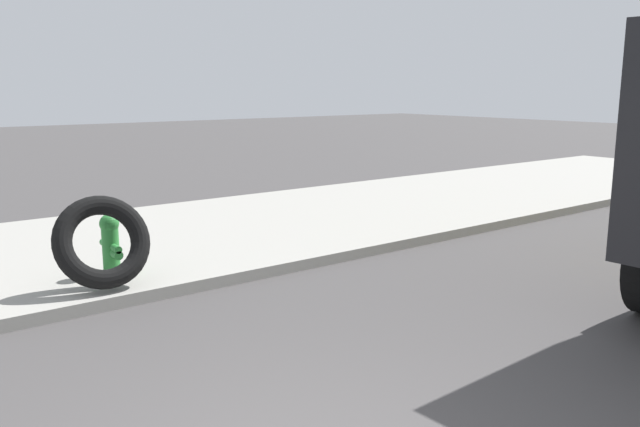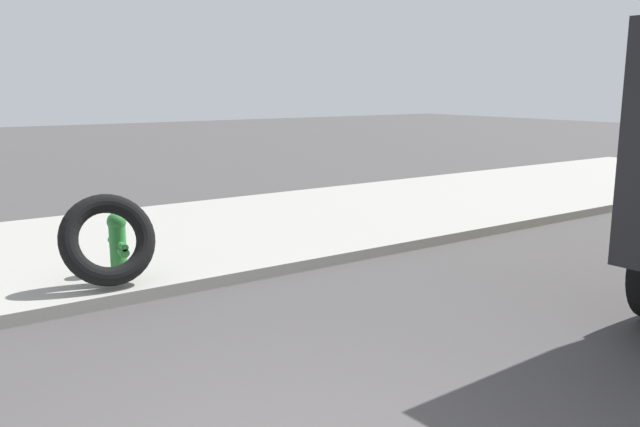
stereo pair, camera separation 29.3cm
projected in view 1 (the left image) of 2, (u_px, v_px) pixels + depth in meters
sidewalk_curb at (28, 260)px, 8.86m from camera, size 36.00×5.00×0.15m
fire_hydrant at (111, 243)px, 7.84m from camera, size 0.23×0.53×0.75m
loose_tire at (102, 242)px, 7.30m from camera, size 1.13×0.73×1.08m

